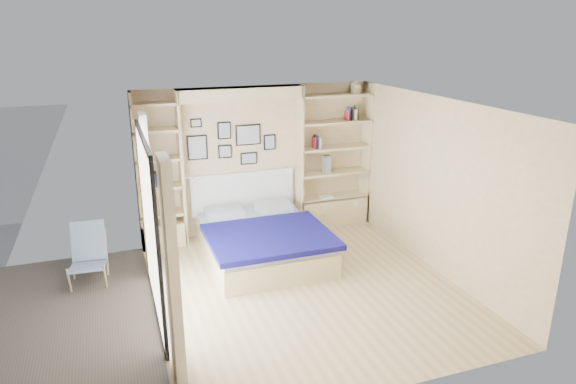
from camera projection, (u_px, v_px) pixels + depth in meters
name	position (u px, v px, depth m)	size (l,w,h in m)	color
ground	(304.00, 287.00, 7.05)	(4.50, 4.50, 0.00)	tan
room_shell	(246.00, 184.00, 7.96)	(4.50, 4.50, 4.50)	#D6B887
bed	(262.00, 240.00, 7.87)	(1.78, 2.24, 1.07)	tan
photo_gallery	(231.00, 142.00, 8.41)	(1.48, 0.02, 0.82)	black
reading_lamps	(244.00, 174.00, 8.41)	(1.92, 0.12, 0.15)	silver
shelf_decor	(320.00, 132.00, 8.72)	(3.55, 0.23, 2.03)	maroon
deck	(13.00, 337.00, 5.91)	(3.20, 4.00, 0.05)	brown
deck_chair	(88.00, 254.00, 7.14)	(0.53, 0.83, 0.81)	tan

